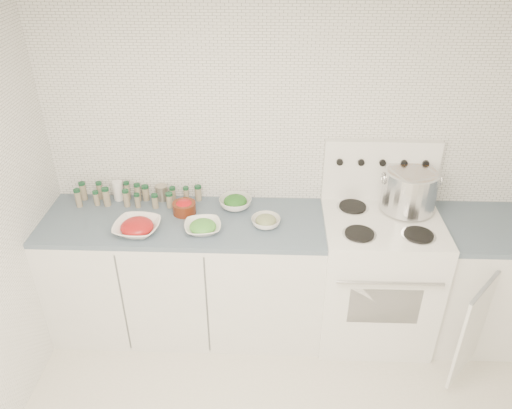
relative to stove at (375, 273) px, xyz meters
name	(u,v)px	position (x,y,z in m)	size (l,w,h in m)	color
room_walls	(335,249)	(-0.48, -1.19, 1.06)	(3.54, 3.04, 2.52)	white
counter_left	(187,274)	(-1.30, 0.00, -0.05)	(1.85, 0.62, 0.90)	white
stove	(375,273)	(0.00, 0.00, 0.00)	(0.76, 0.70, 1.36)	white
counter_right	(495,281)	(0.82, 0.00, -0.05)	(0.89, 0.93, 0.90)	white
stock_pot	(410,188)	(0.17, 0.14, 0.60)	(0.37, 0.35, 0.27)	silver
bowl_tomato	(137,227)	(-1.56, -0.15, 0.44)	(0.31, 0.31, 0.10)	white
bowl_snowpea	(203,227)	(-1.15, -0.12, 0.44)	(0.26, 0.26, 0.08)	white
bowl_broccoli	(235,202)	(-0.97, 0.17, 0.44)	(0.23, 0.23, 0.09)	white
bowl_zucchini	(266,221)	(-0.76, -0.04, 0.44)	(0.19, 0.19, 0.07)	white
bowl_pepper	(184,207)	(-1.30, 0.09, 0.45)	(0.16, 0.16, 0.10)	#5A210F
salt_canister	(118,191)	(-1.79, 0.26, 0.47)	(0.07, 0.07, 0.14)	white
tin_can	(162,193)	(-1.49, 0.26, 0.46)	(0.08, 0.08, 0.11)	#9F9686
spice_cluster	(133,195)	(-1.68, 0.21, 0.46)	(0.85, 0.16, 0.13)	gray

